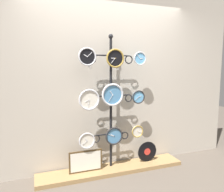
{
  "coord_description": "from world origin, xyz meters",
  "views": [
    {
      "loc": [
        -1.05,
        -2.56,
        1.54
      ],
      "look_at": [
        0.0,
        0.36,
        1.13
      ],
      "focal_mm": 35.0,
      "sensor_mm": 36.0,
      "label": 1
    }
  ],
  "objects_px": {
    "clock_bottom_left": "(87,141)",
    "clock_top_left": "(87,57)",
    "clock_middle_center": "(113,95)",
    "clock_top_center": "(115,58)",
    "picture_frame": "(86,161)",
    "vinyl_record": "(147,152)",
    "display_stand": "(111,121)",
    "clock_bottom_center": "(114,136)",
    "clock_bottom_right": "(137,131)",
    "clock_top_right": "(140,58)",
    "clock_middle_left": "(89,100)",
    "clock_middle_right": "(138,97)"
  },
  "relations": [
    {
      "from": "clock_bottom_left",
      "to": "clock_top_left",
      "type": "bearing_deg",
      "value": -10.84
    },
    {
      "from": "clock_top_left",
      "to": "clock_middle_center",
      "type": "relative_size",
      "value": 0.76
    },
    {
      "from": "clock_top_center",
      "to": "clock_middle_center",
      "type": "height_order",
      "value": "clock_top_center"
    },
    {
      "from": "picture_frame",
      "to": "vinyl_record",
      "type": "bearing_deg",
      "value": 0.58
    },
    {
      "from": "display_stand",
      "to": "clock_bottom_center",
      "type": "height_order",
      "value": "display_stand"
    },
    {
      "from": "clock_top_left",
      "to": "clock_bottom_left",
      "type": "xyz_separation_m",
      "value": [
        -0.02,
        0.0,
        -1.15
      ]
    },
    {
      "from": "picture_frame",
      "to": "clock_middle_center",
      "type": "bearing_deg",
      "value": -4.67
    },
    {
      "from": "clock_top_center",
      "to": "clock_bottom_right",
      "type": "distance_m",
      "value": 1.14
    },
    {
      "from": "clock_middle_center",
      "to": "clock_bottom_right",
      "type": "distance_m",
      "value": 0.7
    },
    {
      "from": "clock_top_right",
      "to": "clock_middle_left",
      "type": "height_order",
      "value": "clock_top_right"
    },
    {
      "from": "clock_top_center",
      "to": "clock_middle_right",
      "type": "bearing_deg",
      "value": 1.81
    },
    {
      "from": "clock_bottom_center",
      "to": "vinyl_record",
      "type": "xyz_separation_m",
      "value": [
        0.57,
        0.04,
        -0.33
      ]
    },
    {
      "from": "clock_middle_center",
      "to": "clock_bottom_center",
      "type": "relative_size",
      "value": 1.22
    },
    {
      "from": "clock_bottom_left",
      "to": "clock_bottom_right",
      "type": "relative_size",
      "value": 1.23
    },
    {
      "from": "display_stand",
      "to": "vinyl_record",
      "type": "xyz_separation_m",
      "value": [
        0.59,
        -0.05,
        -0.54
      ]
    },
    {
      "from": "clock_middle_right",
      "to": "clock_bottom_left",
      "type": "relative_size",
      "value": 0.88
    },
    {
      "from": "display_stand",
      "to": "clock_bottom_left",
      "type": "bearing_deg",
      "value": -166.76
    },
    {
      "from": "clock_middle_left",
      "to": "clock_bottom_center",
      "type": "height_order",
      "value": "clock_middle_left"
    },
    {
      "from": "clock_bottom_center",
      "to": "clock_top_left",
      "type": "bearing_deg",
      "value": -178.89
    },
    {
      "from": "clock_bottom_left",
      "to": "picture_frame",
      "type": "relative_size",
      "value": 0.49
    },
    {
      "from": "clock_bottom_center",
      "to": "clock_middle_center",
      "type": "bearing_deg",
      "value": -168.03
    },
    {
      "from": "clock_bottom_center",
      "to": "vinyl_record",
      "type": "relative_size",
      "value": 0.82
    },
    {
      "from": "vinyl_record",
      "to": "picture_frame",
      "type": "bearing_deg",
      "value": -179.42
    },
    {
      "from": "clock_top_center",
      "to": "clock_top_right",
      "type": "xyz_separation_m",
      "value": [
        0.39,
        0.01,
        0.0
      ]
    },
    {
      "from": "clock_middle_left",
      "to": "picture_frame",
      "type": "bearing_deg",
      "value": 136.44
    },
    {
      "from": "clock_top_center",
      "to": "clock_middle_center",
      "type": "relative_size",
      "value": 0.82
    },
    {
      "from": "clock_middle_left",
      "to": "clock_middle_center",
      "type": "height_order",
      "value": "clock_middle_center"
    },
    {
      "from": "clock_top_left",
      "to": "picture_frame",
      "type": "relative_size",
      "value": 0.52
    },
    {
      "from": "clock_top_right",
      "to": "clock_bottom_left",
      "type": "bearing_deg",
      "value": -179.08
    },
    {
      "from": "clock_middle_center",
      "to": "clock_middle_right",
      "type": "xyz_separation_m",
      "value": [
        0.42,
        0.02,
        -0.05
      ]
    },
    {
      "from": "clock_bottom_center",
      "to": "vinyl_record",
      "type": "bearing_deg",
      "value": 3.69
    },
    {
      "from": "clock_middle_right",
      "to": "picture_frame",
      "type": "xyz_separation_m",
      "value": [
        -0.81,
        0.01,
        -0.89
      ]
    },
    {
      "from": "clock_middle_center",
      "to": "clock_bottom_right",
      "type": "relative_size",
      "value": 1.72
    },
    {
      "from": "clock_middle_left",
      "to": "vinyl_record",
      "type": "distance_m",
      "value": 1.29
    },
    {
      "from": "clock_top_right",
      "to": "clock_bottom_right",
      "type": "distance_m",
      "value": 1.09
    },
    {
      "from": "display_stand",
      "to": "clock_middle_right",
      "type": "xyz_separation_m",
      "value": [
        0.41,
        -0.07,
        0.34
      ]
    },
    {
      "from": "clock_middle_left",
      "to": "clock_bottom_left",
      "type": "relative_size",
      "value": 1.26
    },
    {
      "from": "clock_middle_center",
      "to": "clock_middle_right",
      "type": "distance_m",
      "value": 0.42
    },
    {
      "from": "clock_middle_right",
      "to": "clock_bottom_left",
      "type": "distance_m",
      "value": 0.98
    },
    {
      "from": "clock_middle_right",
      "to": "clock_bottom_center",
      "type": "relative_size",
      "value": 0.77
    },
    {
      "from": "clock_top_center",
      "to": "clock_middle_center",
      "type": "xyz_separation_m",
      "value": [
        -0.04,
        -0.01,
        -0.51
      ]
    },
    {
      "from": "clock_top_center",
      "to": "clock_bottom_center",
      "type": "bearing_deg",
      "value": -171.01
    },
    {
      "from": "clock_middle_right",
      "to": "clock_bottom_center",
      "type": "xyz_separation_m",
      "value": [
        -0.39,
        -0.01,
        -0.55
      ]
    },
    {
      "from": "clock_middle_right",
      "to": "picture_frame",
      "type": "bearing_deg",
      "value": 179.13
    },
    {
      "from": "clock_bottom_center",
      "to": "clock_bottom_left",
      "type": "bearing_deg",
      "value": -179.52
    },
    {
      "from": "clock_middle_left",
      "to": "picture_frame",
      "type": "relative_size",
      "value": 0.61
    },
    {
      "from": "clock_middle_left",
      "to": "clock_bottom_right",
      "type": "distance_m",
      "value": 0.91
    },
    {
      "from": "clock_top_left",
      "to": "picture_frame",
      "type": "height_order",
      "value": "clock_top_left"
    },
    {
      "from": "clock_top_left",
      "to": "clock_bottom_center",
      "type": "bearing_deg",
      "value": 1.11
    },
    {
      "from": "clock_top_left",
      "to": "clock_middle_right",
      "type": "distance_m",
      "value": 0.97
    }
  ]
}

